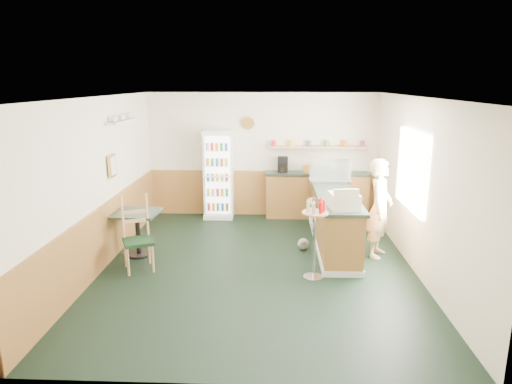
# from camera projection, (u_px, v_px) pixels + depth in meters

# --- Properties ---
(ground) EXTENTS (6.00, 6.00, 0.00)m
(ground) POSITION_uv_depth(u_px,v_px,m) (257.00, 266.00, 7.43)
(ground) COLOR black
(ground) RESTS_ON ground
(room_envelope) EXTENTS (5.04, 6.02, 2.72)m
(room_envelope) POSITION_uv_depth(u_px,v_px,m) (245.00, 166.00, 7.79)
(room_envelope) COLOR #F1E3CE
(room_envelope) RESTS_ON ground
(service_counter) EXTENTS (0.68, 3.01, 1.01)m
(service_counter) POSITION_uv_depth(u_px,v_px,m) (333.00, 220.00, 8.31)
(service_counter) COLOR #AC7837
(service_counter) RESTS_ON ground
(back_counter) EXTENTS (2.24, 0.42, 1.69)m
(back_counter) POSITION_uv_depth(u_px,v_px,m) (316.00, 193.00, 9.98)
(back_counter) COLOR #AC7837
(back_counter) RESTS_ON ground
(drinks_fridge) EXTENTS (0.63, 0.53, 1.92)m
(drinks_fridge) POSITION_uv_depth(u_px,v_px,m) (219.00, 174.00, 9.90)
(drinks_fridge) COLOR white
(drinks_fridge) RESTS_ON ground
(display_case) EXTENTS (0.79, 0.41, 0.45)m
(display_case) POSITION_uv_depth(u_px,v_px,m) (330.00, 171.00, 8.85)
(display_case) COLOR silver
(display_case) RESTS_ON service_counter
(cash_register) EXTENTS (0.48, 0.50, 0.24)m
(cash_register) POSITION_uv_depth(u_px,v_px,m) (344.00, 201.00, 7.03)
(cash_register) COLOR beige
(cash_register) RESTS_ON service_counter
(shopkeeper) EXTENTS (0.59, 0.67, 1.69)m
(shopkeeper) POSITION_uv_depth(u_px,v_px,m) (380.00, 208.00, 7.68)
(shopkeeper) COLOR tan
(shopkeeper) RESTS_ON ground
(condiment_stand) EXTENTS (0.39, 0.39, 1.22)m
(condiment_stand) POSITION_uv_depth(u_px,v_px,m) (315.00, 228.00, 6.80)
(condiment_stand) COLOR silver
(condiment_stand) RESTS_ON ground
(newspaper_rack) EXTENTS (0.09, 0.46, 0.54)m
(newspaper_rack) POSITION_uv_depth(u_px,v_px,m) (312.00, 215.00, 8.54)
(newspaper_rack) COLOR black
(newspaper_rack) RESTS_ON ground
(cafe_table) EXTENTS (0.75, 0.75, 0.78)m
(cafe_table) POSITION_uv_depth(u_px,v_px,m) (137.00, 225.00, 7.75)
(cafe_table) COLOR black
(cafe_table) RESTS_ON ground
(cafe_chair) EXTENTS (0.58, 0.59, 1.19)m
(cafe_chair) POSITION_uv_depth(u_px,v_px,m) (139.00, 231.00, 7.24)
(cafe_chair) COLOR black
(cafe_chair) RESTS_ON ground
(dog_doorstop) EXTENTS (0.20, 0.26, 0.25)m
(dog_doorstop) POSITION_uv_depth(u_px,v_px,m) (303.00, 244.00, 8.11)
(dog_doorstop) COLOR gray
(dog_doorstop) RESTS_ON ground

